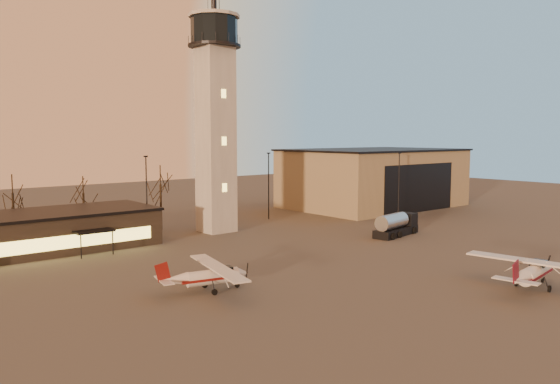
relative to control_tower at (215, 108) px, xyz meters
name	(u,v)px	position (x,y,z in m)	size (l,w,h in m)	color
ground	(397,276)	(0.00, -30.00, -16.33)	(220.00, 220.00, 0.00)	#3A3835
control_tower	(215,108)	(0.00, 0.00, 0.00)	(6.80, 6.80, 32.60)	#999791
hangar	(373,178)	(36.00, 3.98, -11.17)	(30.60, 20.60, 10.30)	#988864
terminal	(38,232)	(-21.99, 1.98, -14.17)	(25.40, 12.20, 4.30)	black
light_poles	(215,190)	(0.50, 1.00, -10.92)	(58.50, 12.25, 10.14)	black
tree_row	(88,188)	(-13.70, 9.16, -10.39)	(37.20, 9.20, 8.80)	black
cessna_front	(535,275)	(5.69, -39.81, -15.23)	(9.25, 11.65, 3.20)	silver
cessna_rear	(214,279)	(-15.43, -23.44, -15.35)	(8.27, 10.39, 2.86)	silver
fuel_truck	(396,227)	(15.97, -17.12, -15.17)	(8.16, 3.68, 2.92)	black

